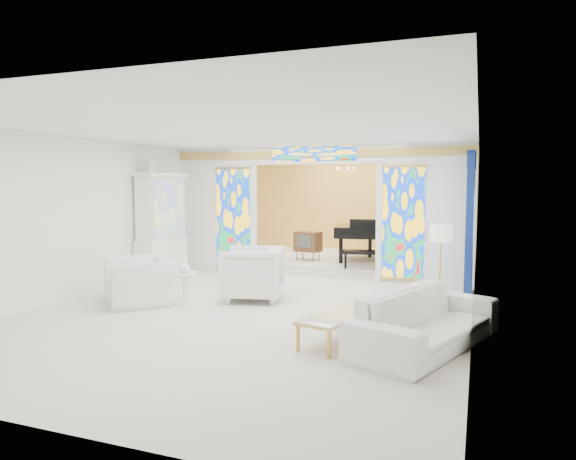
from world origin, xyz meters
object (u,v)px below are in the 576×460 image
at_px(sofa, 427,320).
at_px(grand_piano, 370,231).
at_px(china_cabinet, 161,227).
at_px(armchair_left, 139,281).
at_px(armchair_right, 253,273).
at_px(coffee_table, 345,312).
at_px(tv_console, 308,242).

bearing_deg(sofa, grand_piano, 38.11).
bearing_deg(china_cabinet, armchair_left, -64.83).
xyz_separation_m(armchair_right, grand_piano, (1.25, 4.62, 0.43)).
bearing_deg(china_cabinet, coffee_table, -31.34).
distance_m(coffee_table, grand_piano, 6.46).
bearing_deg(tv_console, armchair_left, -96.50).
relative_size(armchair_left, tv_console, 1.67).
relative_size(china_cabinet, armchair_right, 2.51).
bearing_deg(tv_console, grand_piano, 33.03).
relative_size(sofa, grand_piano, 0.87).
xyz_separation_m(grand_piano, tv_console, (-1.50, -0.61, -0.26)).
xyz_separation_m(china_cabinet, armchair_right, (2.89, -1.35, -0.68)).
xyz_separation_m(sofa, coffee_table, (-1.09, 0.02, -0.00)).
bearing_deg(armchair_right, armchair_left, -77.22).
xyz_separation_m(armchair_left, sofa, (5.09, -0.81, -0.03)).
distance_m(armchair_right, sofa, 3.73).
distance_m(china_cabinet, tv_console, 3.78).
bearing_deg(armchair_left, sofa, 34.75).
bearing_deg(grand_piano, armchair_right, -113.40).
distance_m(armchair_left, armchair_right, 2.04).
relative_size(armchair_left, coffee_table, 0.65).
xyz_separation_m(armchair_left, grand_piano, (3.06, 5.58, 0.52)).
xyz_separation_m(armchair_left, coffee_table, (4.00, -0.79, -0.03)).
relative_size(grand_piano, tv_console, 3.95).
bearing_deg(coffee_table, armchair_left, 168.79).
height_order(china_cabinet, grand_piano, china_cabinet).
relative_size(armchair_left, armchair_right, 1.13).
bearing_deg(armchair_left, tv_console, 116.45).
height_order(china_cabinet, armchair_left, china_cabinet).
height_order(china_cabinet, sofa, china_cabinet).
xyz_separation_m(china_cabinet, armchair_left, (1.08, -2.30, -0.77)).
xyz_separation_m(coffee_table, tv_console, (-2.44, 5.76, 0.29)).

